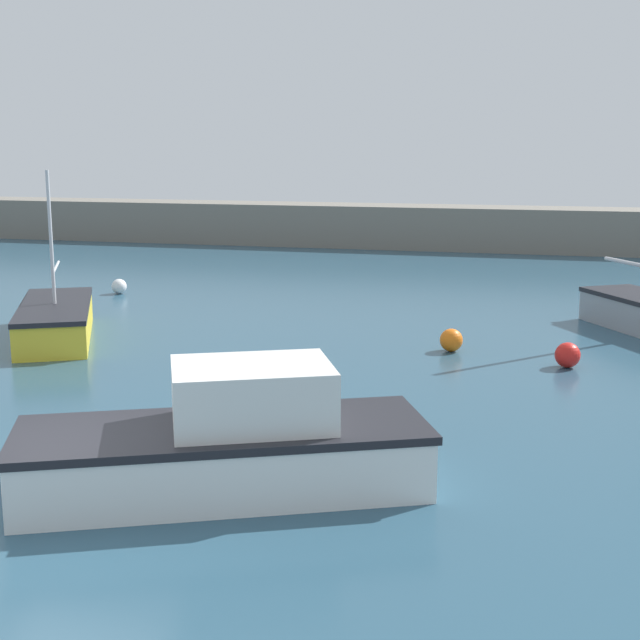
{
  "coord_description": "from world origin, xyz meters",
  "views": [
    {
      "loc": [
        6.4,
        -10.24,
        4.92
      ],
      "look_at": [
        1.45,
        8.91,
        0.96
      ],
      "focal_mm": 50.0,
      "sensor_mm": 36.0,
      "label": 1
    }
  ],
  "objects_px": {
    "sailboat_short_mast": "(56,321)",
    "mooring_buoy_orange": "(451,340)",
    "mooring_buoy_red": "(568,355)",
    "cabin_cruiser_white": "(230,444)",
    "mooring_buoy_white": "(119,286)"
  },
  "relations": [
    {
      "from": "sailboat_short_mast",
      "to": "mooring_buoy_white",
      "type": "distance_m",
      "value": 6.86
    },
    {
      "from": "cabin_cruiser_white",
      "to": "mooring_buoy_red",
      "type": "xyz_separation_m",
      "value": [
        4.78,
        8.6,
        -0.41
      ]
    },
    {
      "from": "sailboat_short_mast",
      "to": "mooring_buoy_white",
      "type": "bearing_deg",
      "value": 166.67
    },
    {
      "from": "mooring_buoy_orange",
      "to": "mooring_buoy_white",
      "type": "bearing_deg",
      "value": 154.32
    },
    {
      "from": "sailboat_short_mast",
      "to": "mooring_buoy_orange",
      "type": "relative_size",
      "value": 9.55
    },
    {
      "from": "cabin_cruiser_white",
      "to": "mooring_buoy_red",
      "type": "distance_m",
      "value": 9.85
    },
    {
      "from": "mooring_buoy_orange",
      "to": "cabin_cruiser_white",
      "type": "bearing_deg",
      "value": -102.52
    },
    {
      "from": "cabin_cruiser_white",
      "to": "sailboat_short_mast",
      "type": "bearing_deg",
      "value": -71.84
    },
    {
      "from": "mooring_buoy_red",
      "to": "mooring_buoy_orange",
      "type": "xyz_separation_m",
      "value": [
        -2.67,
        0.91,
        -0.01
      ]
    },
    {
      "from": "mooring_buoy_red",
      "to": "mooring_buoy_white",
      "type": "bearing_deg",
      "value": 155.56
    },
    {
      "from": "mooring_buoy_white",
      "to": "mooring_buoy_red",
      "type": "xyz_separation_m",
      "value": [
        14.21,
        -6.46,
        0.03
      ]
    },
    {
      "from": "mooring_buoy_white",
      "to": "mooring_buoy_orange",
      "type": "height_order",
      "value": "mooring_buoy_orange"
    },
    {
      "from": "mooring_buoy_white",
      "to": "mooring_buoy_red",
      "type": "distance_m",
      "value": 15.61
    },
    {
      "from": "mooring_buoy_red",
      "to": "mooring_buoy_orange",
      "type": "relative_size",
      "value": 1.03
    },
    {
      "from": "mooring_buoy_white",
      "to": "mooring_buoy_orange",
      "type": "distance_m",
      "value": 12.81
    }
  ]
}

